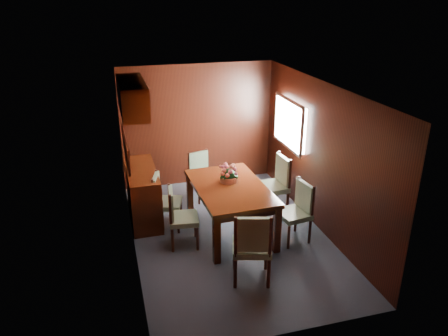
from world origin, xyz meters
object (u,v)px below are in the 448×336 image
object	(u,v)px
chair_head	(252,244)
chair_right_near	(298,208)
dining_table	(230,192)
flower_centerpiece	(229,173)
sideboard	(143,194)
chair_left_near	(179,214)

from	to	relation	value
chair_head	chair_right_near	bearing A→B (deg)	55.41
dining_table	chair_head	world-z (taller)	chair_head
flower_centerpiece	chair_head	bearing A→B (deg)	-94.85
dining_table	chair_right_near	size ratio (longest dim) A/B	1.82
sideboard	flower_centerpiece	bearing A→B (deg)	-26.92
sideboard	chair_left_near	world-z (taller)	chair_left_near
chair_left_near	flower_centerpiece	bearing A→B (deg)	119.53
chair_right_near	chair_head	size ratio (longest dim) A/B	0.91
sideboard	flower_centerpiece	size ratio (longest dim) A/B	4.52
sideboard	chair_left_near	bearing A→B (deg)	-67.28
sideboard	chair_head	xyz separation A→B (m)	(1.20, -2.22, 0.14)
chair_right_near	chair_head	world-z (taller)	chair_head
chair_head	flower_centerpiece	xyz separation A→B (m)	(0.13, 1.55, 0.37)
sideboard	dining_table	xyz separation A→B (m)	(1.30, -0.85, 0.25)
chair_right_near	chair_head	distance (m)	1.35
sideboard	flower_centerpiece	distance (m)	1.58
dining_table	chair_right_near	world-z (taller)	chair_right_near
dining_table	chair_head	bearing A→B (deg)	-96.56
sideboard	chair_left_near	distance (m)	1.13
flower_centerpiece	chair_right_near	bearing A→B (deg)	-37.02
sideboard	chair_right_near	xyz separation A→B (m)	(2.24, -1.36, 0.09)
dining_table	chair_right_near	bearing A→B (deg)	-30.91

